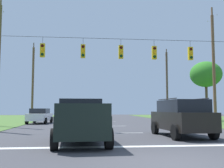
% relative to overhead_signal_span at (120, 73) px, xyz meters
% --- Properties ---
extents(ground_plane, '(120.00, 120.00, 0.00)m').
position_rel_overhead_signal_span_xyz_m(ground_plane, '(-0.09, -11.27, -4.04)').
color(ground_plane, '#3D3D42').
extents(stop_bar_stripe, '(15.02, 0.45, 0.01)m').
position_rel_overhead_signal_span_xyz_m(stop_bar_stripe, '(-0.09, -7.88, -4.03)').
color(stop_bar_stripe, white).
rests_on(stop_bar_stripe, ground).
extents(lane_dash_0, '(2.50, 0.15, 0.01)m').
position_rel_overhead_signal_span_xyz_m(lane_dash_0, '(-0.09, -1.88, -4.03)').
color(lane_dash_0, white).
rests_on(lane_dash_0, ground).
extents(lane_dash_1, '(2.50, 0.15, 0.01)m').
position_rel_overhead_signal_span_xyz_m(lane_dash_1, '(-0.09, 4.81, -4.03)').
color(lane_dash_1, white).
rests_on(lane_dash_1, ground).
extents(lane_dash_2, '(2.50, 0.15, 0.01)m').
position_rel_overhead_signal_span_xyz_m(lane_dash_2, '(-0.09, 12.67, -4.03)').
color(lane_dash_2, white).
rests_on(lane_dash_2, ground).
extents(overhead_signal_span, '(17.33, 0.31, 7.13)m').
position_rel_overhead_signal_span_xyz_m(overhead_signal_span, '(0.00, 0.00, 0.00)').
color(overhead_signal_span, '#4E422F').
rests_on(overhead_signal_span, ground).
extents(pickup_truck, '(2.48, 5.49, 1.95)m').
position_rel_overhead_signal_span_xyz_m(pickup_truck, '(-2.69, -6.62, -3.07)').
color(pickup_truck, black).
rests_on(pickup_truck, ground).
extents(suv_black, '(2.39, 4.88, 2.05)m').
position_rel_overhead_signal_span_xyz_m(suv_black, '(2.75, -4.39, -2.98)').
color(suv_black, black).
rests_on(suv_black, ground).
extents(distant_car_crossing_white, '(2.07, 4.32, 1.52)m').
position_rel_overhead_signal_span_xyz_m(distant_car_crossing_white, '(-1.85, 17.18, -3.25)').
color(distant_car_crossing_white, silver).
rests_on(distant_car_crossing_white, ground).
extents(distant_car_oncoming, '(2.29, 4.43, 1.52)m').
position_rel_overhead_signal_span_xyz_m(distant_car_oncoming, '(-7.01, 9.62, -3.25)').
color(distant_car_oncoming, silver).
rests_on(distant_car_oncoming, ground).
extents(distant_car_far_parked, '(2.19, 4.38, 1.52)m').
position_rel_overhead_signal_span_xyz_m(distant_car_far_parked, '(8.60, 11.71, -3.25)').
color(distant_car_far_parked, navy).
rests_on(distant_car_far_parked, ground).
extents(utility_pole_mid_right, '(0.28, 2.00, 11.36)m').
position_rel_overhead_signal_span_xyz_m(utility_pole_mid_right, '(9.79, 5.68, 1.45)').
color(utility_pole_mid_right, brown).
rests_on(utility_pole_mid_right, ground).
extents(utility_pole_far_right, '(0.31, 1.54, 10.69)m').
position_rel_overhead_signal_span_xyz_m(utility_pole_far_right, '(10.08, 21.28, 1.28)').
color(utility_pole_far_right, brown).
rests_on(utility_pole_far_right, ground).
extents(utility_pole_far_left, '(0.31, 1.83, 11.14)m').
position_rel_overhead_signal_span_xyz_m(utility_pole_far_left, '(-9.95, 21.19, 1.34)').
color(utility_pole_far_left, brown).
rests_on(utility_pole_far_left, ground).
extents(tree_roadside_right, '(3.92, 3.92, 7.39)m').
position_rel_overhead_signal_span_xyz_m(tree_roadside_right, '(12.62, 13.40, 1.72)').
color(tree_roadside_right, brown).
rests_on(tree_roadside_right, ground).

